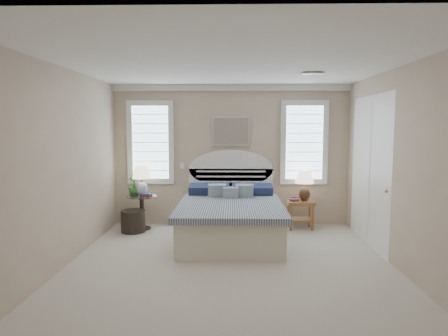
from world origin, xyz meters
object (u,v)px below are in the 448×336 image
nightstand_right (300,208)px  floor_pot (133,221)px  lamp_left (142,177)px  side_table_left (142,209)px  bed (231,216)px  lamp_right (305,182)px

nightstand_right → floor_pot: (-3.07, -0.30, -0.19)m
floor_pot → lamp_left: bearing=59.8°
side_table_left → bed: bearing=-19.7°
nightstand_right → side_table_left: bearing=-178.1°
bed → lamp_left: size_ratio=4.01×
bed → side_table_left: 1.75m
floor_pot → lamp_left: lamp_left is taller
bed → nightstand_right: (1.30, 0.69, 0.00)m
side_table_left → lamp_right: bearing=2.5°
lamp_right → side_table_left: bearing=-177.5°
nightstand_right → lamp_right: lamp_right is taller
bed → nightstand_right: 1.47m
side_table_left → floor_pot: (-0.12, -0.20, -0.19)m
bed → floor_pot: (-1.77, 0.40, -0.19)m
bed → floor_pot: size_ratio=5.19×
side_table_left → nightstand_right: (2.95, 0.10, -0.00)m
bed → side_table_left: size_ratio=3.61×
lamp_left → floor_pot: bearing=-120.2°
floor_pot → lamp_left: size_ratio=0.77×
nightstand_right → lamp_left: lamp_left is taller
bed → lamp_right: bed is taller
side_table_left → floor_pot: 0.30m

